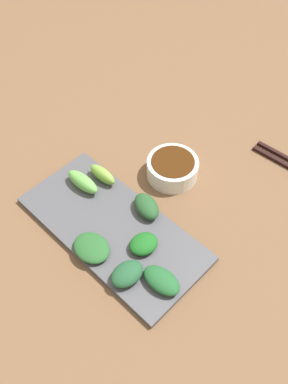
% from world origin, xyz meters
% --- Properties ---
extents(tabletop, '(2.10, 2.10, 0.02)m').
position_xyz_m(tabletop, '(0.00, 0.00, 0.01)').
color(tabletop, brown).
rests_on(tabletop, ground).
extents(sauce_bowl, '(0.11, 0.11, 0.04)m').
position_xyz_m(sauce_bowl, '(-0.12, -0.02, 0.04)').
color(sauce_bowl, silver).
rests_on(sauce_bowl, tabletop).
extents(serving_plate, '(0.18, 0.37, 0.01)m').
position_xyz_m(serving_plate, '(0.07, -0.01, 0.03)').
color(serving_plate, '#47474E').
rests_on(serving_plate, tabletop).
extents(broccoli_stalk_0, '(0.03, 0.08, 0.03)m').
position_xyz_m(broccoli_stalk_0, '(0.04, -0.12, 0.05)').
color(broccoli_stalk_0, '#62AE4C').
rests_on(broccoli_stalk_0, serving_plate).
extents(broccoli_leafy_1, '(0.06, 0.07, 0.02)m').
position_xyz_m(broccoli_leafy_1, '(0.13, -0.00, 0.04)').
color(broccoli_leafy_1, '#235628').
rests_on(broccoli_leafy_1, serving_plate).
extents(broccoli_leafy_2, '(0.06, 0.07, 0.03)m').
position_xyz_m(broccoli_leafy_2, '(-0.01, 0.01, 0.05)').
color(broccoli_leafy_2, '#214A27').
rests_on(broccoli_leafy_2, serving_plate).
extents(broccoli_stalk_3, '(0.03, 0.07, 0.03)m').
position_xyz_m(broccoli_stalk_3, '(0.00, -0.11, 0.05)').
color(broccoli_stalk_3, '#739E3D').
rests_on(broccoli_stalk_3, serving_plate).
extents(broccoli_leafy_4, '(0.07, 0.05, 0.03)m').
position_xyz_m(broccoli_leafy_4, '(0.12, 0.08, 0.05)').
color(broccoli_leafy_4, '#1F4D2E').
rests_on(broccoli_leafy_4, serving_plate).
extents(broccoli_leafy_5, '(0.05, 0.07, 0.02)m').
position_xyz_m(broccoli_leafy_5, '(0.09, 0.13, 0.04)').
color(broccoli_leafy_5, '#1E552B').
rests_on(broccoli_leafy_5, serving_plate).
extents(broccoli_leafy_6, '(0.06, 0.05, 0.02)m').
position_xyz_m(broccoli_leafy_6, '(0.06, 0.06, 0.04)').
color(broccoli_leafy_6, '#18591C').
rests_on(broccoli_leafy_6, serving_plate).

